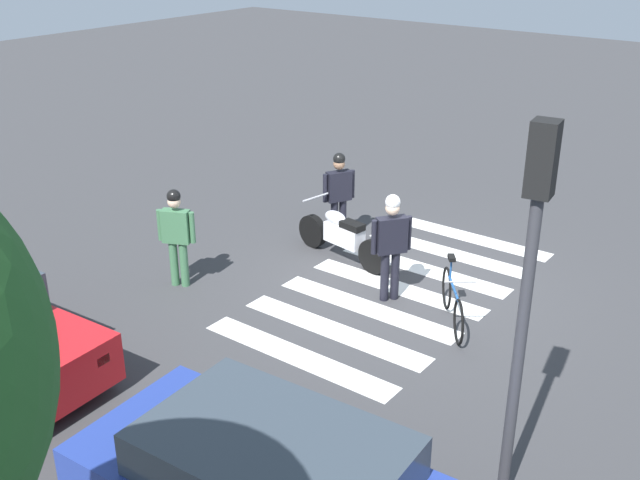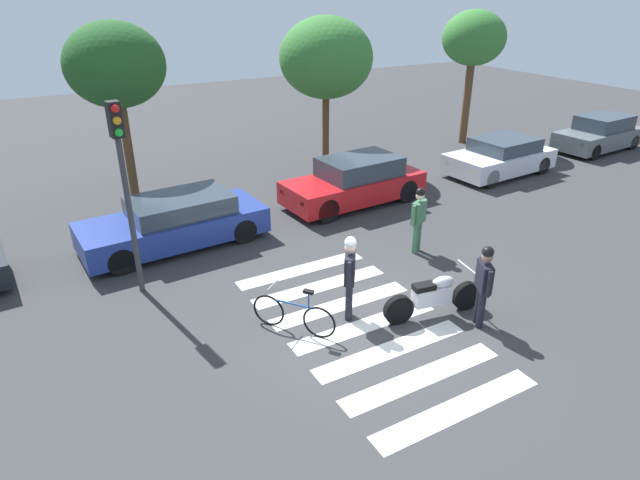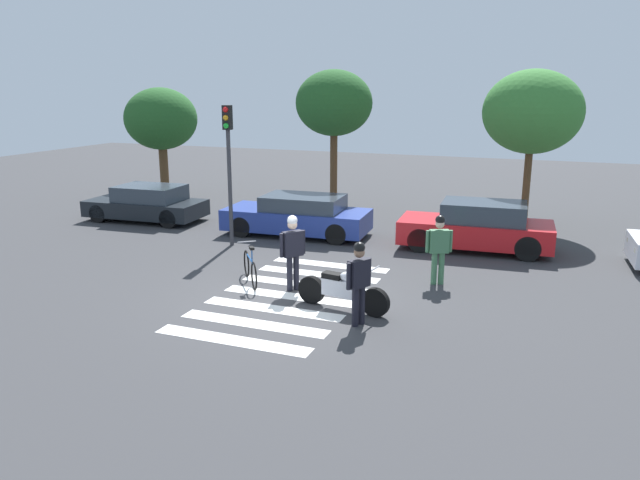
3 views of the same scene
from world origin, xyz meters
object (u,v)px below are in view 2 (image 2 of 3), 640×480
leaning_bicycle (294,315)px  traffic_light_pole (123,170)px  car_blue_hatchback (175,222)px  car_grey_coupe (600,134)px  car_white_van (500,157)px  pedestrian_bystander (419,216)px  car_red_convertible (355,182)px  officer_on_foot (350,272)px  officer_by_motorcycle (484,281)px  police_motorcycle (433,297)px

leaning_bicycle → traffic_light_pole: bearing=126.3°
car_blue_hatchback → car_grey_coupe: bearing=1.1°
leaning_bicycle → car_white_van: 11.97m
pedestrian_bystander → car_white_van: (6.53, 3.48, -0.36)m
leaning_bicycle → pedestrian_bystander: (4.31, 1.59, 0.61)m
car_blue_hatchback → car_red_convertible: 5.64m
officer_on_foot → officer_by_motorcycle: size_ratio=1.04×
leaning_bicycle → car_blue_hatchback: car_blue_hatchback is taller
car_white_van → traffic_light_pole: size_ratio=0.97×
police_motorcycle → pedestrian_bystander: bearing=57.6°
car_red_convertible → car_white_van: (6.07, -0.13, -0.07)m
traffic_light_pole → car_white_van: bearing=8.8°
car_white_van → car_grey_coupe: (5.86, 0.25, 0.04)m
police_motorcycle → car_blue_hatchback: (-3.58, 5.91, 0.18)m
police_motorcycle → officer_on_foot: 1.82m
police_motorcycle → pedestrian_bystander: 3.02m
car_white_van → car_grey_coupe: car_grey_coupe is taller
police_motorcycle → car_blue_hatchback: car_blue_hatchback is taller
officer_on_foot → car_grey_coupe: (15.50, 5.43, -0.40)m
officer_on_foot → pedestrian_bystander: size_ratio=1.06×
officer_on_foot → leaning_bicycle: bearing=174.7°
traffic_light_pole → officer_on_foot: bearing=-42.6°
leaning_bicycle → car_white_van: bearing=25.1°
officer_by_motorcycle → pedestrian_bystander: 3.36m
car_blue_hatchback → traffic_light_pole: (-1.37, -1.95, 2.17)m
officer_on_foot → officer_by_motorcycle: (2.11, -1.51, -0.05)m
leaning_bicycle → officer_on_foot: (1.20, -0.11, 0.68)m
police_motorcycle → officer_by_motorcycle: size_ratio=1.26×
officer_on_foot → traffic_light_pole: size_ratio=0.44×
leaning_bicycle → officer_on_foot: size_ratio=0.79×
car_white_van → traffic_light_pole: bearing=-171.2°
officer_on_foot → car_grey_coupe: 16.43m
car_blue_hatchback → car_grey_coupe: (17.57, 0.32, 0.02)m
car_white_van → leaning_bicycle: bearing=-154.9°
police_motorcycle → officer_by_motorcycle: 1.07m
officer_on_foot → car_blue_hatchback: size_ratio=0.38×
pedestrian_bystander → traffic_light_pole: bearing=167.5°
police_motorcycle → car_blue_hatchback: 6.92m
leaning_bicycle → car_red_convertible: bearing=47.5°
car_blue_hatchback → officer_on_foot: bearing=-68.0°
officer_on_foot → pedestrian_bystander: officer_on_foot is taller
pedestrian_bystander → car_white_van: 7.41m
leaning_bicycle → officer_on_foot: bearing=-5.3°
leaning_bicycle → car_grey_coupe: (16.70, 5.32, 0.28)m
car_red_convertible → car_white_van: 6.07m
car_red_convertible → pedestrian_bystander: bearing=-97.4°
police_motorcycle → car_white_van: car_white_van is taller
officer_by_motorcycle → traffic_light_pole: 7.46m
officer_on_foot → car_red_convertible: officer_on_foot is taller
car_white_van → car_red_convertible: bearing=178.7°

